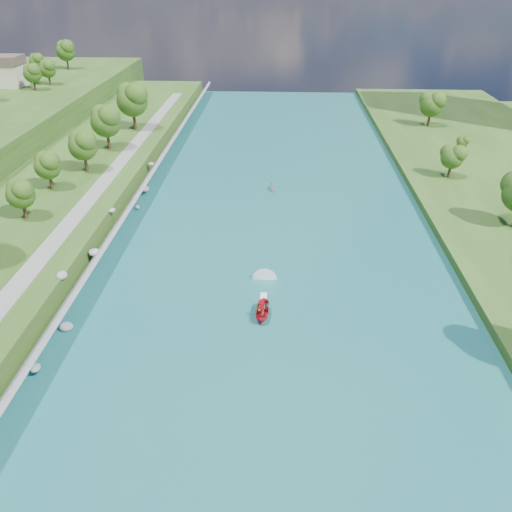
{
  "coord_description": "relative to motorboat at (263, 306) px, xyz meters",
  "views": [
    {
      "loc": [
        1.11,
        -44.4,
        39.45
      ],
      "look_at": [
        -2.04,
        18.75,
        2.5
      ],
      "focal_mm": 35.0,
      "sensor_mm": 36.0,
      "label": 1
    }
  ],
  "objects": [
    {
      "name": "ground",
      "position": [
        0.64,
        -8.58,
        -0.87
      ],
      "size": [
        260.0,
        260.0,
        0.0
      ],
      "primitive_type": "plane",
      "color": "#2D5119",
      "rests_on": "ground"
    },
    {
      "name": "trees_ridge",
      "position": [
        -69.94,
        99.09,
        12.65
      ],
      "size": [
        13.62,
        65.37,
        10.93
      ],
      "color": "#274C14",
      "rests_on": "ridge_west"
    },
    {
      "name": "raft",
      "position": [
        0.22,
        40.86,
        -0.43
      ],
      "size": [
        2.7,
        3.04,
        1.51
      ],
      "rotation": [
        0.0,
        0.0,
        0.44
      ],
      "color": "#95999D",
      "rests_on": "river_water"
    },
    {
      "name": "motorboat",
      "position": [
        0.0,
        0.0,
        0.0
      ],
      "size": [
        3.6,
        19.06,
        2.23
      ],
      "rotation": [
        0.0,
        0.0,
        3.08
      ],
      "color": "red",
      "rests_on": "river_water"
    },
    {
      "name": "riverside_path",
      "position": [
        -31.86,
        11.42,
        2.68
      ],
      "size": [
        3.0,
        200.0,
        0.1
      ],
      "primitive_type": "cube",
      "color": "gray",
      "rests_on": "berm_west"
    },
    {
      "name": "riprap_bank",
      "position": [
        -25.22,
        10.31,
        0.95
      ],
      "size": [
        4.32,
        236.0,
        4.42
      ],
      "color": "slate",
      "rests_on": "ground"
    },
    {
      "name": "river_water",
      "position": [
        0.64,
        11.42,
        -0.82
      ],
      "size": [
        55.0,
        240.0,
        0.1
      ],
      "primitive_type": "cube",
      "color": "#1B6568",
      "rests_on": "ground"
    }
  ]
}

